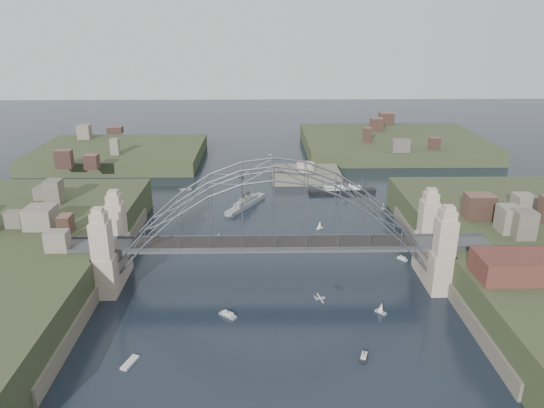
{
  "coord_description": "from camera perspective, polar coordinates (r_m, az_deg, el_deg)",
  "views": [
    {
      "loc": [
        -2.08,
        -91.11,
        49.13
      ],
      "look_at": [
        0.0,
        18.0,
        10.0
      ],
      "focal_mm": 33.92,
      "sensor_mm": 36.0,
      "label": 1
    }
  ],
  "objects": [
    {
      "name": "ground",
      "position": [
        103.54,
        0.19,
        -8.6
      ],
      "size": [
        500.0,
        500.0,
        0.0
      ],
      "primitive_type": "plane",
      "color": "black",
      "rests_on": "ground"
    },
    {
      "name": "bridge",
      "position": [
        98.29,
        0.2,
        -2.27
      ],
      "size": [
        84.0,
        13.8,
        24.6
      ],
      "color": "#434445",
      "rests_on": "ground"
    },
    {
      "name": "headland_nw",
      "position": [
        199.51,
        -16.5,
        4.8
      ],
      "size": [
        60.0,
        45.0,
        9.0
      ],
      "primitive_type": "cube",
      "color": "#323C21",
      "rests_on": "ground"
    },
    {
      "name": "headland_ne",
      "position": [
        213.3,
        13.15,
        6.1
      ],
      "size": [
        70.0,
        55.0,
        9.5
      ],
      "primitive_type": "cube",
      "color": "#323C21",
      "rests_on": "ground"
    },
    {
      "name": "fort_island",
      "position": [
        169.12,
        3.74,
        2.67
      ],
      "size": [
        22.0,
        16.0,
        9.4
      ],
      "color": "#5E584A",
      "rests_on": "ground"
    },
    {
      "name": "wharf_shed",
      "position": [
        97.98,
        27.25,
        -6.16
      ],
      "size": [
        20.0,
        8.0,
        4.0
      ],
      "primitive_type": "cube",
      "color": "#592D26",
      "rests_on": "shore_east"
    },
    {
      "name": "finger_pier",
      "position": [
        89.53,
        27.53,
        -15.57
      ],
      "size": [
        4.0,
        22.0,
        1.4
      ],
      "primitive_type": "cube",
      "color": "#434445",
      "rests_on": "ground"
    },
    {
      "name": "naval_cruiser_near",
      "position": [
        143.62,
        -2.93,
        0.06
      ],
      "size": [
        10.93,
        17.36,
        5.53
      ],
      "color": "gray",
      "rests_on": "ground"
    },
    {
      "name": "naval_cruiser_far",
      "position": [
        191.23,
        -8.56,
        4.88
      ],
      "size": [
        3.88,
        16.01,
        5.35
      ],
      "color": "gray",
      "rests_on": "ground"
    },
    {
      "name": "ocean_liner",
      "position": [
        156.21,
        7.79,
        1.5
      ],
      "size": [
        20.32,
        4.16,
        4.95
      ],
      "color": "black",
      "rests_on": "ground"
    },
    {
      "name": "aeroplane",
      "position": [
        83.82,
        5.24,
        -10.37
      ],
      "size": [
        1.73,
        3.11,
        0.45
      ],
      "color": "silver"
    },
    {
      "name": "small_boat_a",
      "position": [
        121.65,
        -5.91,
        -3.78
      ],
      "size": [
        2.02,
        2.71,
        2.38
      ],
      "color": "silver",
      "rests_on": "ground"
    },
    {
      "name": "small_boat_b",
      "position": [
        128.53,
        5.32,
        -2.36
      ],
      "size": [
        1.71,
        1.55,
        2.38
      ],
      "color": "silver",
      "rests_on": "ground"
    },
    {
      "name": "small_boat_c",
      "position": [
        92.7,
        -4.92,
        -12.16
      ],
      "size": [
        3.37,
        3.03,
        1.43
      ],
      "color": "silver",
      "rests_on": "ground"
    },
    {
      "name": "small_boat_d",
      "position": [
        143.7,
        12.24,
        -0.35
      ],
      "size": [
        1.33,
        2.31,
        2.38
      ],
      "color": "silver",
      "rests_on": "ground"
    },
    {
      "name": "small_boat_e",
      "position": [
        159.8,
        -9.62,
        1.59
      ],
      "size": [
        3.92,
        2.37,
        0.45
      ],
      "color": "silver",
      "rests_on": "ground"
    },
    {
      "name": "small_boat_f",
      "position": [
        147.3,
        -2.3,
        0.29
      ],
      "size": [
        1.7,
        1.16,
        0.45
      ],
      "color": "silver",
      "rests_on": "ground"
    },
    {
      "name": "small_boat_g",
      "position": [
        83.64,
        10.17,
        -16.37
      ],
      "size": [
        1.82,
        2.98,
        1.43
      ],
      "color": "silver",
      "rests_on": "ground"
    },
    {
      "name": "small_boat_h",
      "position": [
        170.78,
        -3.44,
        3.02
      ],
      "size": [
        1.78,
        2.14,
        0.45
      ],
      "color": "silver",
      "rests_on": "ground"
    },
    {
      "name": "small_boat_i",
      "position": [
        115.76,
        14.27,
        -5.89
      ],
      "size": [
        2.08,
        2.29,
        1.43
      ],
      "color": "silver",
      "rests_on": "ground"
    },
    {
      "name": "small_boat_j",
      "position": [
        84.31,
        -15.5,
        -16.63
      ],
      "size": [
        2.27,
        3.72,
        0.45
      ],
      "color": "silver",
      "rests_on": "ground"
    },
    {
      "name": "small_boat_k",
      "position": [
        198.94,
        -0.2,
        5.47
      ],
      "size": [
        1.69,
        1.49,
        0.45
      ],
      "color": "silver",
      "rests_on": "ground"
    },
    {
      "name": "small_boat_l",
      "position": [
        134.68,
        -19.33,
        -2.46
      ],
      "size": [
        2.61,
        2.08,
        2.38
      ],
      "color": "silver",
      "rests_on": "ground"
    },
    {
      "name": "small_boat_m",
      "position": [
        94.91,
        12.01,
        -11.29
      ],
      "size": [
        1.98,
        2.03,
        2.38
      ],
      "color": "silver",
      "rests_on": "ground"
    }
  ]
}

